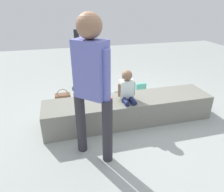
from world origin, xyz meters
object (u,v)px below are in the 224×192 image
(child_seated, at_px, (127,88))
(handbag_brown_canvas, at_px, (63,99))
(adult_standing, at_px, (92,79))
(gift_bag, at_px, (141,89))
(water_bottle_near_gift, at_px, (126,90))
(cake_box_white, at_px, (90,103))
(cake_plate, at_px, (105,97))
(handbag_black_leather, at_px, (116,102))
(party_cup_red, at_px, (148,98))

(child_seated, xyz_separation_m, handbag_brown_canvas, (-0.97, 0.93, -0.51))
(adult_standing, xyz_separation_m, gift_bag, (1.27, 1.57, -0.92))
(water_bottle_near_gift, distance_m, cake_box_white, 0.90)
(cake_plate, bearing_deg, handbag_brown_canvas, 129.40)
(handbag_brown_canvas, bearing_deg, cake_plate, -50.60)
(adult_standing, relative_size, cake_box_white, 5.48)
(handbag_black_leather, bearing_deg, cake_plate, -125.78)
(adult_standing, relative_size, gift_bag, 5.76)
(water_bottle_near_gift, xyz_separation_m, cake_box_white, (-0.83, -0.35, -0.03))
(adult_standing, height_order, party_cup_red, adult_standing)
(child_seated, distance_m, cake_box_white, 1.03)
(adult_standing, height_order, gift_bag, adult_standing)
(adult_standing, bearing_deg, party_cup_red, 43.79)
(child_seated, xyz_separation_m, cake_box_white, (-0.49, 0.72, -0.55))
(gift_bag, distance_m, cake_box_white, 1.14)
(gift_bag, relative_size, handbag_black_leather, 0.93)
(party_cup_red, distance_m, cake_box_white, 1.16)
(gift_bag, distance_m, water_bottle_near_gift, 0.32)
(gift_bag, xyz_separation_m, party_cup_red, (0.04, -0.31, -0.07))
(cake_plate, xyz_separation_m, cake_box_white, (-0.18, 0.58, -0.36))
(child_seated, bearing_deg, party_cup_red, 42.46)
(party_cup_red, distance_m, handbag_black_leather, 0.68)
(water_bottle_near_gift, relative_size, cake_box_white, 0.60)
(cake_box_white, height_order, handbag_brown_canvas, handbag_brown_canvas)
(cake_plate, height_order, party_cup_red, cake_plate)
(child_seated, height_order, party_cup_red, child_seated)
(party_cup_red, bearing_deg, adult_standing, -136.21)
(child_seated, distance_m, adult_standing, 1.01)
(adult_standing, xyz_separation_m, cake_box_white, (0.15, 1.36, -0.99))
(cake_box_white, xyz_separation_m, handbag_black_leather, (0.48, -0.15, 0.04))
(cake_plate, relative_size, gift_bag, 0.74)
(child_seated, relative_size, party_cup_red, 4.04)
(cake_plate, xyz_separation_m, gift_bag, (0.94, 0.79, -0.29))
(cake_box_white, bearing_deg, gift_bag, 10.65)
(water_bottle_near_gift, bearing_deg, cake_plate, -125.28)
(party_cup_red, bearing_deg, cake_plate, -154.19)
(water_bottle_near_gift, distance_m, handbag_brown_canvas, 1.32)
(cake_plate, bearing_deg, child_seated, -23.47)
(cake_box_white, bearing_deg, adult_standing, -96.38)
(party_cup_red, bearing_deg, child_seated, -137.54)
(cake_plate, distance_m, party_cup_red, 1.15)
(child_seated, bearing_deg, adult_standing, -134.88)
(party_cup_red, height_order, cake_box_white, cake_box_white)
(party_cup_red, bearing_deg, handbag_black_leather, -175.97)
(cake_plate, bearing_deg, water_bottle_near_gift, 54.72)
(water_bottle_near_gift, bearing_deg, handbag_black_leather, -124.86)
(water_bottle_near_gift, bearing_deg, handbag_brown_canvas, -174.23)
(party_cup_red, relative_size, cake_box_white, 0.38)
(gift_bag, xyz_separation_m, cake_box_white, (-1.12, -0.21, -0.07))
(adult_standing, distance_m, party_cup_red, 2.07)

